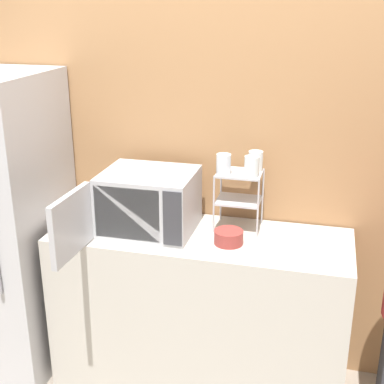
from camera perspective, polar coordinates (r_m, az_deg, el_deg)
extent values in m
cube|color=#9E7047|center=(3.05, 2.34, 4.16)|extent=(8.00, 0.06, 2.60)
cube|color=#B7B2A8|center=(3.10, 0.81, -12.45)|extent=(1.61, 0.57, 0.94)
cube|color=#ADADB2|center=(2.89, -4.57, -0.98)|extent=(0.49, 0.41, 0.33)
cube|color=#B7B2A8|center=(2.74, -6.98, -2.33)|extent=(0.35, 0.01, 0.28)
cube|color=#333338|center=(2.66, -2.11, -2.90)|extent=(0.10, 0.01, 0.29)
cube|color=#ADADB2|center=(2.66, -12.73, -3.40)|extent=(0.04, 0.38, 0.31)
cylinder|color=#B2B2B7|center=(2.85, 2.33, -1.36)|extent=(0.01, 0.01, 0.32)
cylinder|color=#B2B2B7|center=(2.81, 7.04, -1.78)|extent=(0.01, 0.01, 0.32)
cylinder|color=#B2B2B7|center=(3.02, 3.10, -0.07)|extent=(0.01, 0.01, 0.32)
cylinder|color=#B2B2B7|center=(2.99, 7.54, -0.46)|extent=(0.01, 0.01, 0.32)
cube|color=#B2B2B7|center=(2.91, 5.00, -0.90)|extent=(0.24, 0.19, 0.01)
cube|color=#B2B2B7|center=(2.86, 5.09, 1.99)|extent=(0.24, 0.19, 0.01)
cylinder|color=silver|center=(2.81, 3.39, 2.98)|extent=(0.08, 0.08, 0.11)
cylinder|color=silver|center=(2.88, 6.80, 3.29)|extent=(0.08, 0.08, 0.11)
cylinder|color=silver|center=(2.78, 6.38, 2.72)|extent=(0.08, 0.08, 0.11)
cylinder|color=maroon|center=(2.78, 3.91, -5.43)|extent=(0.08, 0.08, 0.01)
cylinder|color=maroon|center=(2.77, 3.93, -4.83)|extent=(0.15, 0.15, 0.07)
cube|color=#B7B7BC|center=(3.31, -19.65, -3.38)|extent=(0.64, 0.68, 1.77)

